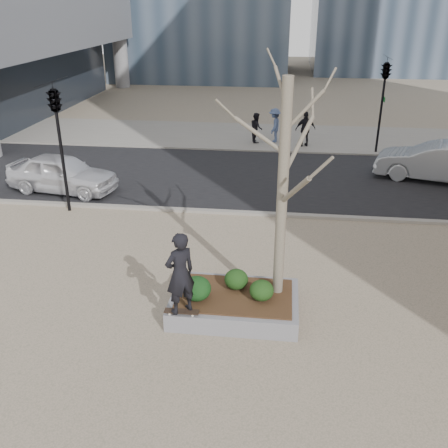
# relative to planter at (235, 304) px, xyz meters

# --- Properties ---
(ground) EXTENTS (120.00, 120.00, 0.00)m
(ground) POSITION_rel_planter_xyz_m (-1.00, 0.00, -0.23)
(ground) COLOR tan
(ground) RESTS_ON ground
(street) EXTENTS (60.00, 8.00, 0.02)m
(street) POSITION_rel_planter_xyz_m (-1.00, 10.00, -0.21)
(street) COLOR black
(street) RESTS_ON ground
(far_sidewalk) EXTENTS (60.00, 6.00, 0.02)m
(far_sidewalk) POSITION_rel_planter_xyz_m (-1.00, 17.00, -0.21)
(far_sidewalk) COLOR gray
(far_sidewalk) RESTS_ON ground
(planter) EXTENTS (3.00, 2.00, 0.45)m
(planter) POSITION_rel_planter_xyz_m (0.00, 0.00, 0.00)
(planter) COLOR gray
(planter) RESTS_ON ground
(planter_mulch) EXTENTS (2.70, 1.70, 0.04)m
(planter_mulch) POSITION_rel_planter_xyz_m (0.00, 0.00, 0.25)
(planter_mulch) COLOR #382314
(planter_mulch) RESTS_ON planter
(sycamore_tree) EXTENTS (2.80, 2.80, 6.60)m
(sycamore_tree) POSITION_rel_planter_xyz_m (1.00, 0.30, 3.56)
(sycamore_tree) COLOR gray
(sycamore_tree) RESTS_ON planter_mulch
(shrub_left) EXTENTS (0.67, 0.67, 0.57)m
(shrub_left) POSITION_rel_planter_xyz_m (-0.85, -0.30, 0.55)
(shrub_left) COLOR #103313
(shrub_left) RESTS_ON planter_mulch
(shrub_middle) EXTENTS (0.57, 0.57, 0.49)m
(shrub_middle) POSITION_rel_planter_xyz_m (0.01, 0.29, 0.51)
(shrub_middle) COLOR #163812
(shrub_middle) RESTS_ON planter_mulch
(shrub_right) EXTENTS (0.57, 0.57, 0.48)m
(shrub_right) POSITION_rel_planter_xyz_m (0.64, -0.13, 0.51)
(shrub_right) COLOR #153811
(shrub_right) RESTS_ON planter_mulch
(skateboard) EXTENTS (0.78, 0.21, 0.08)m
(skateboard) POSITION_rel_planter_xyz_m (-1.10, -0.88, 0.26)
(skateboard) COLOR black
(skateboard) RESTS_ON planter
(skateboarder) EXTENTS (0.83, 0.81, 1.92)m
(skateboarder) POSITION_rel_planter_xyz_m (-1.10, -0.88, 1.26)
(skateboarder) COLOR black
(skateboarder) RESTS_ON skateboard
(police_car) EXTENTS (4.50, 2.39, 1.46)m
(police_car) POSITION_rel_planter_xyz_m (-7.47, 7.42, 0.52)
(police_car) COLOR silver
(police_car) RESTS_ON street
(car_silver) EXTENTS (5.06, 2.97, 1.58)m
(car_silver) POSITION_rel_planter_xyz_m (7.22, 10.53, 0.58)
(car_silver) COLOR #95989C
(car_silver) RESTS_ON street
(pedestrian_a) EXTENTS (0.75, 0.87, 1.53)m
(pedestrian_a) POSITION_rel_planter_xyz_m (-0.49, 15.70, 0.57)
(pedestrian_a) COLOR black
(pedestrian_a) RESTS_ON far_sidewalk
(pedestrian_b) EXTENTS (0.80, 1.21, 1.75)m
(pedestrian_b) POSITION_rel_planter_xyz_m (0.45, 15.88, 0.67)
(pedestrian_b) COLOR #475981
(pedestrian_b) RESTS_ON far_sidewalk
(pedestrian_c) EXTENTS (1.10, 0.67, 1.76)m
(pedestrian_c) POSITION_rel_planter_xyz_m (2.02, 15.22, 0.68)
(pedestrian_c) COLOR black
(pedestrian_c) RESTS_ON far_sidewalk
(traffic_light_near) EXTENTS (0.60, 2.48, 4.50)m
(traffic_light_near) POSITION_rel_planter_xyz_m (-6.50, 5.60, 2.02)
(traffic_light_near) COLOR black
(traffic_light_near) RESTS_ON ground
(traffic_light_far) EXTENTS (0.60, 2.48, 4.50)m
(traffic_light_far) POSITION_rel_planter_xyz_m (5.50, 14.60, 2.02)
(traffic_light_far) COLOR black
(traffic_light_far) RESTS_ON ground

